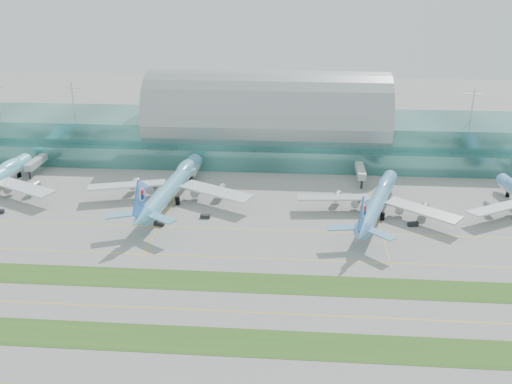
{
  "coord_description": "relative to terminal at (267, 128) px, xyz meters",
  "views": [
    {
      "loc": [
        15.92,
        -150.28,
        91.44
      ],
      "look_at": [
        0.0,
        55.0,
        9.0
      ],
      "focal_mm": 40.0,
      "sensor_mm": 36.0,
      "label": 1
    }
  ],
  "objects": [
    {
      "name": "terminal",
      "position": [
        0.0,
        0.0,
        0.0
      ],
      "size": [
        340.0,
        69.1,
        36.0
      ],
      "color": "#3D7A75",
      "rests_on": "ground"
    },
    {
      "name": "airliner_b",
      "position": [
        -35.39,
        -62.46,
        -7.41
      ],
      "size": [
        70.37,
        80.31,
        22.1
      ],
      "rotation": [
        0.0,
        0.0,
        -0.11
      ],
      "color": "#5CADCB",
      "rests_on": "ground"
    },
    {
      "name": "gse_d",
      "position": [
        -19.32,
        -79.86,
        -13.52
      ],
      "size": [
        3.78,
        2.06,
        1.41
      ],
      "primitive_type": "cube",
      "rotation": [
        0.0,
        0.0,
        -0.03
      ],
      "color": "black",
      "rests_on": "ground"
    },
    {
      "name": "taxiline_d",
      "position": [
        -0.01,
        -88.79,
        -14.22
      ],
      "size": [
        420.0,
        0.35,
        0.01
      ],
      "primitive_type": "cube",
      "color": "yellow",
      "rests_on": "ground"
    },
    {
      "name": "gse_c",
      "position": [
        -35.43,
        -88.15,
        -13.42
      ],
      "size": [
        4.1,
        2.47,
        1.61
      ],
      "primitive_type": "cube",
      "rotation": [
        0.0,
        0.0,
        -0.24
      ],
      "color": "black",
      "rests_on": "ground"
    },
    {
      "name": "gse_f",
      "position": [
        59.72,
        -81.16,
        -13.42
      ],
      "size": [
        4.22,
        2.46,
        1.62
      ],
      "primitive_type": "cube",
      "rotation": [
        0.0,
        0.0,
        0.21
      ],
      "color": "black",
      "rests_on": "ground"
    },
    {
      "name": "taxiline_c",
      "position": [
        -0.01,
        -110.79,
        -14.22
      ],
      "size": [
        420.0,
        0.35,
        0.01
      ],
      "primitive_type": "cube",
      "color": "yellow",
      "rests_on": "ground"
    },
    {
      "name": "airliner_c",
      "position": [
        47.46,
        -71.4,
        -8.06
      ],
      "size": [
        61.17,
        70.92,
        19.98
      ],
      "rotation": [
        0.0,
        0.0,
        -0.3
      ],
      "color": "#5FA0D1",
      "rests_on": "ground"
    },
    {
      "name": "gse_b",
      "position": [
        -101.01,
        -81.75,
        -13.4
      ],
      "size": [
        3.52,
        1.71,
        1.65
      ],
      "primitive_type": "cube",
      "rotation": [
        0.0,
        0.0,
        0.04
      ],
      "color": "black",
      "rests_on": "ground"
    },
    {
      "name": "ground",
      "position": [
        -0.01,
        -128.79,
        -14.23
      ],
      "size": [
        700.0,
        700.0,
        0.0
      ],
      "primitive_type": "plane",
      "color": "gray",
      "rests_on": "ground"
    },
    {
      "name": "gse_e",
      "position": [
        41.76,
        -80.44,
        -13.51
      ],
      "size": [
        3.81,
        2.38,
        1.43
      ],
      "primitive_type": "cube",
      "rotation": [
        0.0,
        0.0,
        0.2
      ],
      "color": "gold",
      "rests_on": "ground"
    },
    {
      "name": "grass_strip_far",
      "position": [
        -0.01,
        -126.79,
        -14.19
      ],
      "size": [
        420.0,
        12.0,
        0.08
      ],
      "primitive_type": "cube",
      "color": "#2D591E",
      "rests_on": "ground"
    },
    {
      "name": "taxiline_b",
      "position": [
        -0.01,
        -142.79,
        -14.22
      ],
      "size": [
        420.0,
        0.35,
        0.01
      ],
      "primitive_type": "cube",
      "color": "yellow",
      "rests_on": "ground"
    },
    {
      "name": "grass_strip_near",
      "position": [
        -0.01,
        -156.79,
        -14.19
      ],
      "size": [
        420.0,
        12.0,
        0.08
      ],
      "primitive_type": "cube",
      "color": "#2D591E",
      "rests_on": "ground"
    }
  ]
}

